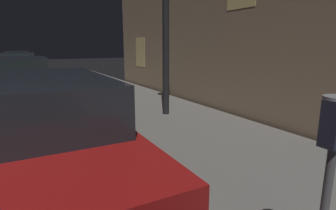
{
  "coord_description": "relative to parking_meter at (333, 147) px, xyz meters",
  "views": [
    {
      "loc": [
        2.7,
        -1.14,
        1.79
      ],
      "look_at": [
        4.11,
        1.37,
        1.16
      ],
      "focal_mm": 28.76,
      "sensor_mm": 36.0,
      "label": 1
    }
  ],
  "objects": [
    {
      "name": "parking_meter",
      "position": [
        0.0,
        0.0,
        0.0
      ],
      "size": [
        0.19,
        0.19,
        1.34
      ],
      "color": "#59595B",
      "rests_on": "sidewalk"
    },
    {
      "name": "car_black",
      "position": [
        -1.56,
        23.03,
        -0.45
      ],
      "size": [
        2.1,
        4.12,
        1.43
      ],
      "color": "black",
      "rests_on": "ground"
    },
    {
      "name": "car_green",
      "position": [
        -1.56,
        9.53,
        -0.45
      ],
      "size": [
        2.04,
        4.42,
        1.43
      ],
      "color": "#19592D",
      "rests_on": "ground"
    },
    {
      "name": "car_red",
      "position": [
        -1.56,
        2.7,
        -0.44
      ],
      "size": [
        2.16,
        4.61,
        1.43
      ],
      "color": "maroon",
      "rests_on": "ground"
    },
    {
      "name": "car_silver",
      "position": [
        -1.56,
        16.21,
        -0.45
      ],
      "size": [
        2.26,
        4.61,
        1.43
      ],
      "color": "#B7B7BF",
      "rests_on": "ground"
    }
  ]
}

